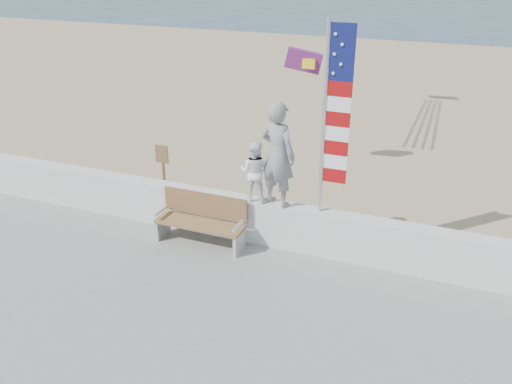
% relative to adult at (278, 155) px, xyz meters
% --- Properties ---
extents(ground, '(220.00, 220.00, 0.00)m').
position_rel_adult_xyz_m(ground, '(-0.56, -2.00, -2.09)').
color(ground, '#2A4554').
rests_on(ground, ground).
extents(sand, '(90.00, 40.00, 0.08)m').
position_rel_adult_xyz_m(sand, '(-0.56, 7.00, -2.05)').
color(sand, tan).
rests_on(sand, ground).
extents(seawall, '(30.00, 0.35, 0.90)m').
position_rel_adult_xyz_m(seawall, '(-0.56, 0.00, -1.46)').
color(seawall, silver).
rests_on(seawall, boardwalk).
extents(adult, '(0.85, 0.69, 2.02)m').
position_rel_adult_xyz_m(adult, '(0.00, 0.00, 0.00)').
color(adult, gray).
rests_on(adult, seawall).
extents(child, '(0.60, 0.48, 1.20)m').
position_rel_adult_xyz_m(child, '(-0.47, 0.00, -0.41)').
color(child, white).
rests_on(child, seawall).
extents(bench, '(1.80, 0.57, 1.00)m').
position_rel_adult_xyz_m(bench, '(-1.42, -0.45, -1.40)').
color(bench, olive).
rests_on(bench, boardwalk).
extents(flag, '(0.50, 0.08, 3.50)m').
position_rel_adult_xyz_m(flag, '(0.97, -0.00, 0.90)').
color(flag, silver).
rests_on(flag, seawall).
extents(parafoil_kite, '(0.99, 0.50, 0.66)m').
position_rel_adult_xyz_m(parafoil_kite, '(-0.80, 4.17, 0.91)').
color(parafoil_kite, red).
rests_on(parafoil_kite, ground).
extents(sign, '(0.32, 0.07, 1.46)m').
position_rel_adult_xyz_m(sign, '(-3.12, 0.97, -1.14)').
color(sign, olive).
rests_on(sign, sand).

